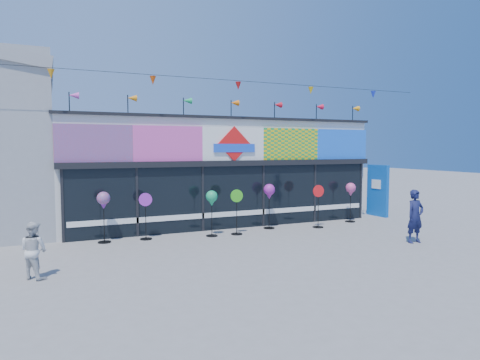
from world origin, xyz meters
TOP-DOWN VIEW (x-y plane):
  - ground at (0.00, 0.00)m, footprint 80.00×80.00m
  - kite_shop at (0.00, 5.94)m, footprint 16.00×5.70m
  - blue_sign at (6.84, 3.55)m, footprint 0.25×1.12m
  - spinner_0 at (-4.63, 2.87)m, footprint 0.41×0.41m
  - spinner_1 at (-3.34, 2.81)m, footprint 0.42×0.38m
  - spinner_2 at (-1.22, 2.43)m, footprint 0.39×0.39m
  - spinner_3 at (-0.34, 2.36)m, footprint 0.43×0.39m
  - spinner_4 at (1.18, 2.88)m, footprint 0.42×0.42m
  - spinner_5 at (2.94, 2.31)m, footprint 0.45×0.40m
  - spinner_6 at (4.80, 2.81)m, footprint 0.40×0.40m
  - adult_man at (4.24, -1.06)m, footprint 0.61×0.40m
  - child at (-6.50, -0.32)m, footprint 0.71×0.70m

SIDE VIEW (x-z plane):
  - ground at x=0.00m, z-range 0.00..0.00m
  - child at x=-6.50m, z-range 0.00..1.31m
  - spinner_1 at x=-3.34m, z-range 0.04..1.55m
  - spinner_3 at x=-0.34m, z-range 0.04..1.59m
  - adult_man at x=4.24m, z-range 0.00..1.66m
  - spinner_5 at x=2.94m, z-range 0.05..1.63m
  - blue_sign at x=6.84m, z-range 0.01..2.23m
  - spinner_2 at x=-1.22m, z-range 0.46..2.00m
  - spinner_6 at x=4.80m, z-range 0.47..2.04m
  - spinner_0 at x=-4.63m, z-range 0.48..2.08m
  - spinner_4 at x=1.18m, z-range 0.49..2.13m
  - kite_shop at x=0.00m, z-range -0.61..4.70m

